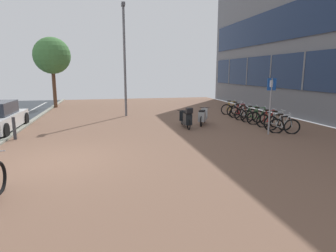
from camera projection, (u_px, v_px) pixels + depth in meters
The scene contains 16 objects.
ground at pixel (106, 159), 8.69m from camera, with size 21.00×40.00×0.13m.
bicycle_rack_00 at pixel (284, 126), 12.20m from camera, with size 1.22×0.63×0.94m.
bicycle_rack_01 at pixel (278, 123), 12.91m from camera, with size 1.32×0.48×0.97m.
bicycle_rack_02 at pixel (269, 120), 13.58m from camera, with size 1.29×0.48×0.94m.
bicycle_rack_03 at pixel (260, 118), 14.24m from camera, with size 1.27×0.60×0.97m.
bicycle_rack_04 at pixel (253, 116), 14.91m from camera, with size 1.21×0.57×0.95m.
bicycle_rack_05 at pixel (246, 114), 15.57m from camera, with size 1.25×0.47×0.93m.
bicycle_rack_06 at pixel (240, 113), 16.25m from camera, with size 1.19×0.60×0.93m.
bicycle_rack_07 at pixel (238, 111), 16.96m from camera, with size 1.32×0.47×0.96m.
bicycle_rack_08 at pixel (231, 109), 17.62m from camera, with size 1.22×0.57×0.95m.
scooter_near at pixel (203, 117), 14.20m from camera, with size 0.92×1.57×0.83m.
scooter_mid at pixel (187, 118), 13.39m from camera, with size 0.52×1.86×1.04m.
parking_sign at pixel (271, 100), 11.81m from camera, with size 0.40×0.07×2.37m.
lamp_post at pixel (125, 56), 16.56m from camera, with size 0.20×0.52×6.48m.
street_tree at pixel (52, 56), 20.62m from camera, with size 2.63×2.63×5.11m.
bollard_far at pixel (14, 128), 11.10m from camera, with size 0.12×0.12×0.89m.
Camera 1 is at (1.48, -8.56, 2.61)m, focal length 30.32 mm.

